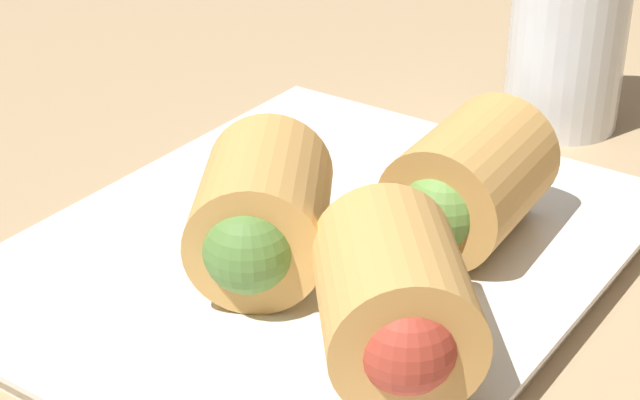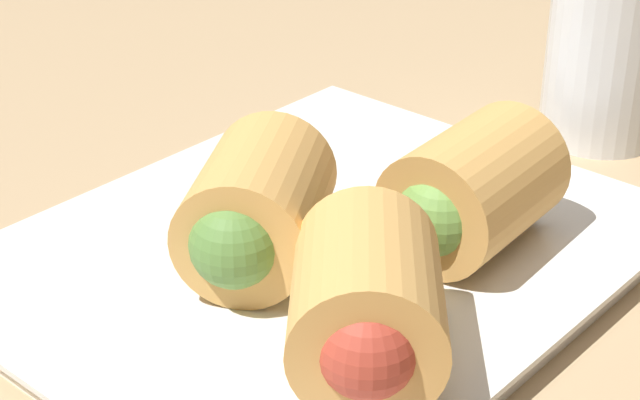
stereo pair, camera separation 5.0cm
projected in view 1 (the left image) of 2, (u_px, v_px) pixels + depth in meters
table_surface at (281, 319)px, 48.72cm from camera, size 180.00×140.00×2.00cm
serving_plate at (320, 258)px, 50.10cm from camera, size 30.32×24.60×1.50cm
roll_front_left at (466, 184)px, 48.73cm from camera, size 8.84×6.34×5.86cm
roll_front_right at (255, 219)px, 45.84cm from camera, size 9.57×8.98×5.86cm
roll_back_left at (396, 305)px, 40.09cm from camera, size 9.62×9.37×5.86cm
drinking_glass at (570, 18)px, 62.43cm from camera, size 6.93×6.93×13.43cm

